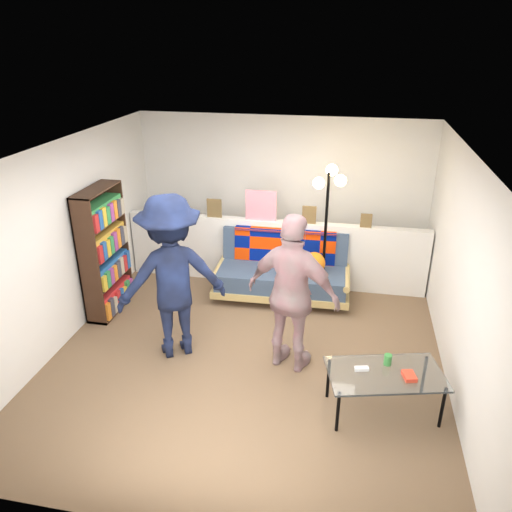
{
  "coord_description": "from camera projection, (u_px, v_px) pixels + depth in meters",
  "views": [
    {
      "loc": [
        1.06,
        -4.96,
        3.49
      ],
      "look_at": [
        0.0,
        0.4,
        1.05
      ],
      "focal_mm": 35.0,
      "sensor_mm": 36.0,
      "label": 1
    }
  ],
  "objects": [
    {
      "name": "ground",
      "position": [
        250.0,
        348.0,
        6.06
      ],
      "size": [
        5.0,
        5.0,
        0.0
      ],
      "primitive_type": "plane",
      "color": "brown",
      "rests_on": "ground"
    },
    {
      "name": "room_shell",
      "position": [
        257.0,
        205.0,
        5.8
      ],
      "size": [
        4.6,
        5.05,
        2.45
      ],
      "color": "silver",
      "rests_on": "ground"
    },
    {
      "name": "half_wall_ledge",
      "position": [
        274.0,
        252.0,
        7.47
      ],
      "size": [
        4.45,
        0.15,
        1.0
      ],
      "primitive_type": "cube",
      "color": "silver",
      "rests_on": "ground"
    },
    {
      "name": "ledge_decor",
      "position": [
        259.0,
        209.0,
        7.21
      ],
      "size": [
        2.97,
        0.02,
        0.45
      ],
      "color": "brown",
      "rests_on": "half_wall_ledge"
    },
    {
      "name": "futon_sofa",
      "position": [
        284.0,
        271.0,
        7.14
      ],
      "size": [
        1.94,
        0.98,
        0.82
      ],
      "color": "tan",
      "rests_on": "ground"
    },
    {
      "name": "bookshelf",
      "position": [
        104.0,
        256.0,
        6.6
      ],
      "size": [
        0.29,
        0.86,
        1.72
      ],
      "color": "black",
      "rests_on": "ground"
    },
    {
      "name": "coffee_table",
      "position": [
        386.0,
        375.0,
        4.87
      ],
      "size": [
        1.24,
        0.87,
        0.58
      ],
      "color": "black",
      "rests_on": "ground"
    },
    {
      "name": "floor_lamp",
      "position": [
        328.0,
        208.0,
        6.6
      ],
      "size": [
        0.43,
        0.35,
        1.95
      ],
      "color": "black",
      "rests_on": "ground"
    },
    {
      "name": "person_left",
      "position": [
        172.0,
        277.0,
        5.63
      ],
      "size": [
        1.45,
        1.26,
        1.95
      ],
      "primitive_type": "imported",
      "rotation": [
        0.0,
        0.0,
        3.67
      ],
      "color": "black",
      "rests_on": "ground"
    },
    {
      "name": "person_right",
      "position": [
        293.0,
        295.0,
        5.38
      ],
      "size": [
        1.16,
        0.75,
        1.83
      ],
      "primitive_type": "imported",
      "rotation": [
        0.0,
        0.0,
        2.83
      ],
      "color": "#D08691",
      "rests_on": "ground"
    }
  ]
}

